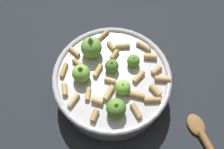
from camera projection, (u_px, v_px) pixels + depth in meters
ground_plane at (112, 90)px, 0.64m from camera, size 2.40×2.40×0.00m
cooking_pan at (112, 82)px, 0.60m from camera, size 0.26×0.26×0.13m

